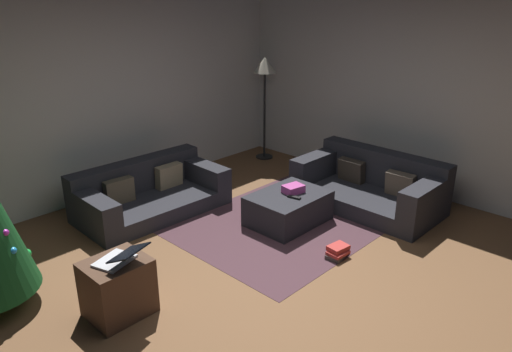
{
  "coord_description": "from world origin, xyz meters",
  "views": [
    {
      "loc": [
        -2.96,
        -2.63,
        2.63
      ],
      "look_at": [
        0.56,
        0.75,
        0.75
      ],
      "focal_mm": 34.05,
      "sensor_mm": 36.0,
      "label": 1
    }
  ],
  "objects_px": {
    "laptop": "(120,258)",
    "side_table": "(118,288)",
    "couch_right": "(372,186)",
    "gift_box": "(293,189)",
    "corner_lamp": "(265,73)",
    "book_stack": "(338,252)",
    "tv_remote": "(294,197)",
    "ottoman": "(288,208)",
    "couch_left": "(148,193)"
  },
  "relations": [
    {
      "from": "laptop",
      "to": "corner_lamp",
      "type": "relative_size",
      "value": 0.29
    },
    {
      "from": "tv_remote",
      "to": "side_table",
      "type": "xyz_separation_m",
      "value": [
        -2.31,
        0.03,
        -0.12
      ]
    },
    {
      "from": "ottoman",
      "to": "corner_lamp",
      "type": "xyz_separation_m",
      "value": [
        1.57,
        1.85,
        1.22
      ]
    },
    {
      "from": "laptop",
      "to": "book_stack",
      "type": "relative_size",
      "value": 1.66
    },
    {
      "from": "gift_box",
      "to": "laptop",
      "type": "bearing_deg",
      "value": -176.52
    },
    {
      "from": "tv_remote",
      "to": "couch_left",
      "type": "bearing_deg",
      "value": 108.42
    },
    {
      "from": "laptop",
      "to": "couch_left",
      "type": "bearing_deg",
      "value": 50.18
    },
    {
      "from": "gift_box",
      "to": "couch_right",
      "type": "bearing_deg",
      "value": -22.33
    },
    {
      "from": "side_table",
      "to": "ottoman",
      "type": "bearing_deg",
      "value": 2.28
    },
    {
      "from": "gift_box",
      "to": "corner_lamp",
      "type": "distance_m",
      "value": 2.58
    },
    {
      "from": "ottoman",
      "to": "laptop",
      "type": "xyz_separation_m",
      "value": [
        -2.34,
        -0.15,
        0.38
      ]
    },
    {
      "from": "gift_box",
      "to": "tv_remote",
      "type": "xyz_separation_m",
      "value": [
        -0.12,
        -0.12,
        -0.03
      ]
    },
    {
      "from": "couch_left",
      "to": "gift_box",
      "type": "xyz_separation_m",
      "value": [
        1.04,
        -1.51,
        0.18
      ]
    },
    {
      "from": "tv_remote",
      "to": "corner_lamp",
      "type": "xyz_separation_m",
      "value": [
        1.62,
        1.97,
        1.03
      ]
    },
    {
      "from": "gift_box",
      "to": "side_table",
      "type": "relative_size",
      "value": 0.45
    },
    {
      "from": "couch_right",
      "to": "corner_lamp",
      "type": "bearing_deg",
      "value": -10.49
    },
    {
      "from": "couch_left",
      "to": "ottoman",
      "type": "bearing_deg",
      "value": 124.17
    },
    {
      "from": "side_table",
      "to": "laptop",
      "type": "relative_size",
      "value": 1.11
    },
    {
      "from": "corner_lamp",
      "to": "ottoman",
      "type": "bearing_deg",
      "value": -130.3
    },
    {
      "from": "tv_remote",
      "to": "gift_box",
      "type": "bearing_deg",
      "value": 32.45
    },
    {
      "from": "side_table",
      "to": "laptop",
      "type": "bearing_deg",
      "value": -72.89
    },
    {
      "from": "side_table",
      "to": "couch_left",
      "type": "bearing_deg",
      "value": 48.78
    },
    {
      "from": "gift_box",
      "to": "laptop",
      "type": "xyz_separation_m",
      "value": [
        -2.42,
        -0.15,
        0.15
      ]
    },
    {
      "from": "side_table",
      "to": "corner_lamp",
      "type": "bearing_deg",
      "value": 26.33
    },
    {
      "from": "couch_right",
      "to": "corner_lamp",
      "type": "distance_m",
      "value": 2.6
    },
    {
      "from": "laptop",
      "to": "side_table",
      "type": "bearing_deg",
      "value": 107.11
    },
    {
      "from": "tv_remote",
      "to": "corner_lamp",
      "type": "relative_size",
      "value": 0.1
    },
    {
      "from": "couch_right",
      "to": "laptop",
      "type": "xyz_separation_m",
      "value": [
        -3.48,
        0.29,
        0.31
      ]
    },
    {
      "from": "couch_right",
      "to": "book_stack",
      "type": "bearing_deg",
      "value": 108.54
    },
    {
      "from": "couch_right",
      "to": "tv_remote",
      "type": "distance_m",
      "value": 1.23
    },
    {
      "from": "couch_left",
      "to": "gift_box",
      "type": "bearing_deg",
      "value": 126.1
    },
    {
      "from": "corner_lamp",
      "to": "laptop",
      "type": "bearing_deg",
      "value": -152.87
    },
    {
      "from": "couch_right",
      "to": "gift_box",
      "type": "height_order",
      "value": "couch_right"
    },
    {
      "from": "gift_box",
      "to": "side_table",
      "type": "height_order",
      "value": "side_table"
    },
    {
      "from": "tv_remote",
      "to": "laptop",
      "type": "height_order",
      "value": "laptop"
    },
    {
      "from": "couch_right",
      "to": "ottoman",
      "type": "bearing_deg",
      "value": 68.92
    },
    {
      "from": "side_table",
      "to": "corner_lamp",
      "type": "height_order",
      "value": "corner_lamp"
    },
    {
      "from": "side_table",
      "to": "corner_lamp",
      "type": "distance_m",
      "value": 4.53
    },
    {
      "from": "couch_left",
      "to": "book_stack",
      "type": "xyz_separation_m",
      "value": [
        0.7,
        -2.41,
        -0.17
      ]
    },
    {
      "from": "ottoman",
      "to": "laptop",
      "type": "bearing_deg",
      "value": -176.26
    },
    {
      "from": "couch_right",
      "to": "laptop",
      "type": "distance_m",
      "value": 3.51
    },
    {
      "from": "book_stack",
      "to": "tv_remote",
      "type": "bearing_deg",
      "value": 74.36
    },
    {
      "from": "couch_right",
      "to": "couch_left",
      "type": "bearing_deg",
      "value": 47.36
    },
    {
      "from": "book_stack",
      "to": "side_table",
      "type": "bearing_deg",
      "value": 158.71
    },
    {
      "from": "tv_remote",
      "to": "laptop",
      "type": "relative_size",
      "value": 0.34
    },
    {
      "from": "ottoman",
      "to": "side_table",
      "type": "height_order",
      "value": "side_table"
    },
    {
      "from": "couch_left",
      "to": "tv_remote",
      "type": "distance_m",
      "value": 1.87
    },
    {
      "from": "couch_left",
      "to": "tv_remote",
      "type": "relative_size",
      "value": 11.54
    },
    {
      "from": "gift_box",
      "to": "corner_lamp",
      "type": "xyz_separation_m",
      "value": [
        1.49,
        1.86,
        0.99
      ]
    },
    {
      "from": "ottoman",
      "to": "side_table",
      "type": "relative_size",
      "value": 1.78
    }
  ]
}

